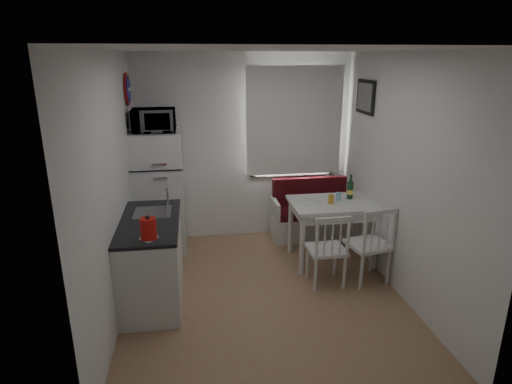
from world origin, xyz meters
TOP-DOWN VIEW (x-y plane):
  - floor at (0.00, 0.00)m, footprint 3.00×3.50m
  - ceiling at (0.00, 0.00)m, footprint 3.00×3.50m
  - wall_back at (0.00, 1.75)m, footprint 3.00×0.02m
  - wall_front at (0.00, -1.75)m, footprint 3.00×0.02m
  - wall_left at (-1.50, 0.00)m, footprint 0.02×3.50m
  - wall_right at (1.50, 0.00)m, footprint 0.02×3.50m
  - window at (0.70, 1.72)m, footprint 1.22×0.06m
  - curtain at (0.70, 1.65)m, footprint 1.35×0.02m
  - kitchen_counter at (-1.20, 0.16)m, footprint 0.62×1.32m
  - wall_sign at (-1.47, 1.45)m, footprint 0.03×0.40m
  - picture_frame at (1.48, 1.10)m, footprint 0.04×0.52m
  - bench at (0.98, 1.51)m, footprint 1.20×0.46m
  - dining_table at (1.00, 0.72)m, footprint 1.06×0.74m
  - chair_left at (0.75, 0.06)m, footprint 0.42×0.40m
  - chair_right at (1.25, 0.05)m, footprint 0.52×0.51m
  - fridge at (-1.18, 1.40)m, footprint 0.65×0.65m
  - microwave at (-1.18, 1.35)m, footprint 0.53×0.36m
  - kettle at (-1.15, -0.38)m, footprint 0.18×0.18m
  - wine_bottle at (1.25, 0.82)m, footprint 0.08×0.08m
  - drinking_glass_orange at (0.95, 0.67)m, footprint 0.07×0.07m
  - drinking_glass_blue at (1.08, 0.77)m, footprint 0.06×0.06m
  - plate at (0.70, 0.74)m, footprint 0.26×0.26m

SIDE VIEW (x-z plane):
  - floor at x=0.00m, z-range -0.01..0.01m
  - bench at x=0.98m, z-range -0.14..0.71m
  - kitchen_counter at x=-1.20m, z-range -0.12..1.04m
  - chair_left at x=0.75m, z-range 0.31..0.79m
  - chair_right at x=1.25m, z-range 0.33..0.84m
  - dining_table at x=1.00m, z-range 0.31..1.11m
  - plate at x=0.70m, z-range 0.80..0.82m
  - fridge at x=-1.18m, z-range 0.00..1.63m
  - drinking_glass_blue at x=1.08m, z-range 0.80..0.90m
  - drinking_glass_orange at x=0.95m, z-range 0.80..0.91m
  - wine_bottle at x=1.25m, z-range 0.80..1.11m
  - kettle at x=-1.15m, z-range 0.90..1.14m
  - wall_back at x=0.00m, z-range 0.00..2.60m
  - wall_front at x=0.00m, z-range 0.00..2.60m
  - wall_left at x=-1.50m, z-range 0.00..2.60m
  - wall_right at x=1.50m, z-range 0.00..2.60m
  - window at x=0.70m, z-range 0.89..2.36m
  - curtain at x=0.70m, z-range 0.93..2.42m
  - microwave at x=-1.18m, z-range 1.63..1.92m
  - picture_frame at x=1.48m, z-range 1.84..2.26m
  - wall_sign at x=-1.47m, z-range 1.95..2.35m
  - ceiling at x=0.00m, z-range 2.59..2.61m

